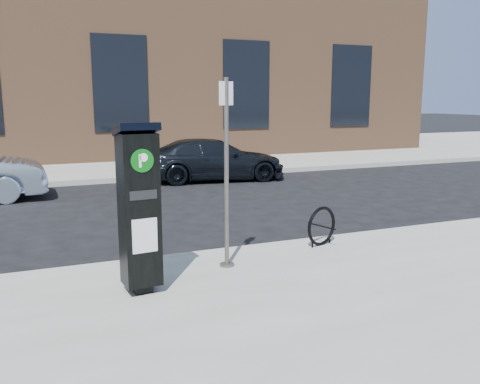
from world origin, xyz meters
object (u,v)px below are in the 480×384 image
parking_kiosk (139,207)px  sign_pole (227,175)px  bike_rack (322,226)px  car_dark (214,160)px

parking_kiosk → sign_pole: 1.42m
bike_rack → car_dark: bearing=65.3°
sign_pole → bike_rack: bearing=-7.4°
sign_pole → bike_rack: (1.77, 0.38, -0.98)m
parking_kiosk → sign_pole: bearing=15.8°
parking_kiosk → bike_rack: 3.29m
bike_rack → car_dark: 7.86m
parking_kiosk → bike_rack: bearing=10.6°
parking_kiosk → bike_rack: parking_kiosk is taller
bike_rack → car_dark: car_dark is taller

